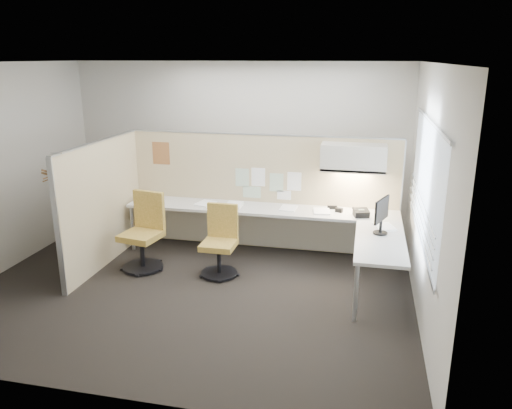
% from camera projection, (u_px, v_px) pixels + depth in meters
% --- Properties ---
extents(floor, '(5.50, 4.50, 0.01)m').
position_uv_depth(floor, '(195.00, 287.00, 6.48)').
color(floor, black).
rests_on(floor, ground).
extents(ceiling, '(5.50, 4.50, 0.01)m').
position_uv_depth(ceiling, '(186.00, 62.00, 5.68)').
color(ceiling, white).
rests_on(ceiling, wall_back).
extents(wall_back, '(5.50, 0.02, 2.80)m').
position_uv_depth(wall_back, '(237.00, 149.00, 8.18)').
color(wall_back, beige).
rests_on(wall_back, ground).
extents(wall_front, '(5.50, 0.02, 2.80)m').
position_uv_depth(wall_front, '(96.00, 248.00, 3.97)').
color(wall_front, beige).
rests_on(wall_front, ground).
extents(wall_right, '(0.02, 4.50, 2.80)m').
position_uv_depth(wall_right, '(427.00, 195.00, 5.51)').
color(wall_right, beige).
rests_on(wall_right, ground).
extents(window_pane, '(0.01, 2.80, 1.30)m').
position_uv_depth(window_pane, '(426.00, 181.00, 5.47)').
color(window_pane, '#A0AFBA').
rests_on(window_pane, wall_right).
extents(partition_back, '(4.10, 0.06, 1.75)m').
position_uv_depth(partition_back, '(262.00, 192.00, 7.61)').
color(partition_back, beige).
rests_on(partition_back, floor).
extents(partition_left, '(0.06, 2.20, 1.75)m').
position_uv_depth(partition_left, '(103.00, 204.00, 7.01)').
color(partition_left, beige).
rests_on(partition_left, floor).
extents(desk, '(4.00, 2.07, 0.73)m').
position_uv_depth(desk, '(281.00, 220.00, 7.17)').
color(desk, beige).
rests_on(desk, floor).
extents(overhead_bin, '(0.90, 0.36, 0.38)m').
position_uv_depth(overhead_bin, '(354.00, 158.00, 6.95)').
color(overhead_bin, beige).
rests_on(overhead_bin, partition_back).
extents(task_light_strip, '(0.60, 0.06, 0.02)m').
position_uv_depth(task_light_strip, '(353.00, 172.00, 7.01)').
color(task_light_strip, '#FFEABF').
rests_on(task_light_strip, overhead_bin).
extents(pinned_papers, '(1.01, 0.00, 0.47)m').
position_uv_depth(pinned_papers, '(267.00, 183.00, 7.52)').
color(pinned_papers, '#8CBF8C').
rests_on(pinned_papers, partition_back).
extents(poster, '(0.28, 0.00, 0.35)m').
position_uv_depth(poster, '(161.00, 153.00, 7.76)').
color(poster, orange).
rests_on(poster, partition_back).
extents(chair_left, '(0.57, 0.59, 1.06)m').
position_uv_depth(chair_left, '(144.00, 234.00, 6.94)').
color(chair_left, black).
rests_on(chair_left, floor).
extents(chair_right, '(0.50, 0.50, 0.95)m').
position_uv_depth(chair_right, '(220.00, 243.00, 6.75)').
color(chair_right, black).
rests_on(chair_right, floor).
extents(monitor, '(0.18, 0.42, 0.46)m').
position_uv_depth(monitor, '(382.00, 214.00, 6.18)').
color(monitor, black).
rests_on(monitor, desk).
extents(phone, '(0.25, 0.24, 0.12)m').
position_uv_depth(phone, '(361.00, 213.00, 6.92)').
color(phone, black).
rests_on(phone, desk).
extents(stapler, '(0.14, 0.06, 0.05)m').
position_uv_depth(stapler, '(332.00, 207.00, 7.26)').
color(stapler, black).
rests_on(stapler, desk).
extents(tape_dispenser, '(0.11, 0.09, 0.06)m').
position_uv_depth(tape_dispenser, '(339.00, 210.00, 7.12)').
color(tape_dispenser, black).
rests_on(tape_dispenser, desk).
extents(coat_hook, '(0.18, 0.43, 1.29)m').
position_uv_depth(coat_hook, '(53.00, 182.00, 5.98)').
color(coat_hook, silver).
rests_on(coat_hook, partition_left).
extents(paper_stack_0, '(0.30, 0.35, 0.02)m').
position_uv_depth(paper_stack_0, '(205.00, 204.00, 7.50)').
color(paper_stack_0, white).
rests_on(paper_stack_0, desk).
extents(paper_stack_1, '(0.23, 0.30, 0.04)m').
position_uv_depth(paper_stack_1, '(234.00, 205.00, 7.39)').
color(paper_stack_1, white).
rests_on(paper_stack_1, desk).
extents(paper_stack_2, '(0.25, 0.31, 0.02)m').
position_uv_depth(paper_stack_2, '(288.00, 208.00, 7.28)').
color(paper_stack_2, white).
rests_on(paper_stack_2, desk).
extents(paper_stack_3, '(0.27, 0.33, 0.02)m').
position_uv_depth(paper_stack_3, '(322.00, 211.00, 7.12)').
color(paper_stack_3, white).
rests_on(paper_stack_3, desk).
extents(paper_stack_4, '(0.31, 0.36, 0.02)m').
position_uv_depth(paper_stack_4, '(384.00, 227.00, 6.47)').
color(paper_stack_4, white).
rests_on(paper_stack_4, desk).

